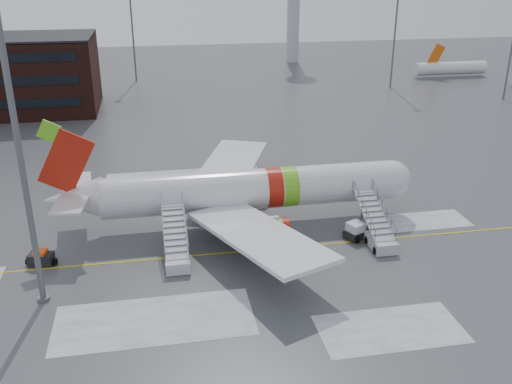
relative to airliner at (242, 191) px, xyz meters
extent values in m
plane|color=#494C4F|center=(-2.70, -4.69, -3.42)|extent=(260.00, 260.00, 0.00)
cylinder|color=silver|center=(0.95, 0.00, 0.08)|extent=(28.00, 3.80, 3.80)
sphere|color=silver|center=(14.95, 0.00, 0.08)|extent=(3.80, 3.80, 3.80)
cube|color=black|center=(16.00, 0.00, 0.58)|extent=(1.09, 1.60, 0.97)
cone|color=silver|center=(-15.45, 0.00, 0.33)|extent=(5.20, 3.72, 3.72)
cube|color=#A91B0D|center=(-15.55, 0.00, 3.88)|extent=(5.27, 0.30, 6.09)
cube|color=#68C61F|center=(-16.65, 0.00, 6.68)|extent=(2.16, 0.26, 2.16)
cube|color=silver|center=(-15.25, 2.60, 0.98)|extent=(3.07, 4.85, 0.18)
cube|color=silver|center=(-15.25, -2.60, 0.98)|extent=(3.07, 4.85, 0.18)
cube|color=silver|center=(-0.05, 8.50, -0.52)|extent=(10.72, 15.97, 1.13)
cube|color=silver|center=(-0.05, -8.50, -0.52)|extent=(10.72, 15.97, 1.13)
cylinder|color=silver|center=(1.45, 5.20, -1.87)|extent=(3.40, 2.10, 2.10)
cylinder|color=silver|center=(1.45, -5.20, -1.87)|extent=(3.40, 2.10, 2.10)
cylinder|color=#595B60|center=(12.95, 0.00, -2.52)|extent=(0.20, 0.20, 1.80)
cylinder|color=black|center=(12.95, 0.00, -2.97)|extent=(0.90, 0.56, 0.90)
cylinder|color=black|center=(0.45, 2.40, -2.97)|extent=(0.90, 0.56, 0.90)
cylinder|color=black|center=(0.45, -2.40, -2.97)|extent=(0.90, 0.56, 0.90)
cube|color=#B4B7BC|center=(11.20, -7.30, -2.87)|extent=(2.00, 3.20, 1.00)
cube|color=#B4B7BC|center=(11.20, -5.20, -1.19)|extent=(1.90, 5.87, 2.52)
cube|color=#B4B7BC|center=(11.20, -1.90, -0.02)|extent=(1.90, 1.40, 0.15)
cylinder|color=#595B60|center=(11.20, -2.30, -1.72)|extent=(0.16, 0.16, 3.40)
cylinder|color=black|center=(10.30, -8.30, -3.07)|extent=(0.25, 0.70, 0.70)
cylinder|color=black|center=(12.10, -6.30, -3.07)|extent=(0.25, 0.70, 0.70)
cube|color=#BABCC2|center=(-6.69, -7.30, -2.87)|extent=(2.00, 3.20, 1.00)
cube|color=#BABCC2|center=(-6.69, -5.20, -1.19)|extent=(1.90, 5.87, 2.52)
cube|color=#BABCC2|center=(-6.69, -1.90, -0.02)|extent=(1.90, 1.40, 0.15)
cylinder|color=#595B60|center=(-6.69, -2.30, -1.72)|extent=(0.16, 0.16, 3.40)
cylinder|color=black|center=(-7.59, -8.30, -3.07)|extent=(0.25, 0.70, 0.70)
cylinder|color=black|center=(-5.79, -6.30, -3.07)|extent=(0.25, 0.70, 0.70)
cube|color=black|center=(10.04, -4.90, -2.98)|extent=(3.09, 2.45, 0.68)
cube|color=silver|center=(9.60, -5.10, -2.30)|extent=(1.80, 1.80, 0.88)
cube|color=black|center=(9.60, -5.10, -1.95)|extent=(1.59, 1.64, 0.15)
cylinder|color=black|center=(9.43, -5.92, -3.08)|extent=(0.55, 0.74, 0.68)
cylinder|color=black|center=(11.21, -5.13, -3.08)|extent=(0.55, 0.74, 0.68)
cylinder|color=black|center=(8.87, -4.67, -3.08)|extent=(0.55, 0.74, 0.68)
cylinder|color=black|center=(10.66, -3.88, -3.08)|extent=(0.55, 0.74, 0.68)
cube|color=black|center=(-17.83, -4.90, -2.88)|extent=(2.16, 1.56, 0.98)
cube|color=#EF470E|center=(-17.83, -4.90, -2.29)|extent=(1.18, 1.26, 0.39)
cylinder|color=black|center=(-18.61, -4.90, -3.12)|extent=(1.08, 0.78, 0.59)
cylinder|color=black|center=(-17.05, -4.90, -3.12)|extent=(1.08, 0.78, 0.59)
cylinder|color=#595B60|center=(-16.83, -10.55, 7.00)|extent=(0.44, 0.44, 20.83)
cylinder|color=#595B60|center=(-16.83, -10.55, -3.27)|extent=(0.90, 0.90, 0.30)
cylinder|color=#B2B5BA|center=(27.30, 90.31, 10.58)|extent=(3.00, 3.00, 28.00)
cylinder|color=#595B60|center=(39.30, 57.31, 6.18)|extent=(0.36, 0.36, 19.20)
cylinder|color=#595B60|center=(-10.70, 73.31, 6.18)|extent=(0.36, 0.36, 19.20)
cylinder|color=#595B60|center=(55.30, 43.31, 6.18)|extent=(0.36, 0.36, 19.20)
camera|label=1|loc=(-7.84, -49.29, 20.26)|focal=40.00mm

